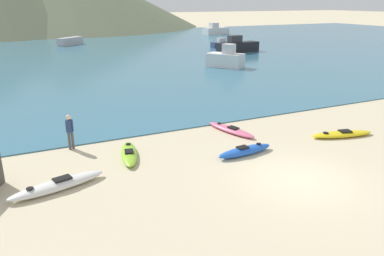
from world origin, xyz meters
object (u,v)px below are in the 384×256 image
Objects in this scene: kayak_on_sand_1 at (342,134)px; kayak_on_sand_0 at (58,185)px; kayak_on_sand_3 at (231,130)px; moored_boat_4 at (223,44)px; kayak_on_sand_2 at (129,154)px; moored_boat_0 at (238,46)px; moored_boat_3 at (70,41)px; moored_boat_2 at (226,59)px; kayak_on_sand_4 at (245,151)px; person_near_waterline at (70,130)px; moored_boat_1 at (216,30)px.

kayak_on_sand_0 is at bearing 178.90° from kayak_on_sand_1.
moored_boat_4 reaches higher than kayak_on_sand_3.
kayak_on_sand_2 is 35.39m from moored_boat_0.
moored_boat_3 is (-6.22, 47.58, 0.48)m from kayak_on_sand_1.
kayak_on_sand_3 is at bearing -119.37° from moored_boat_2.
moored_boat_4 is (19.31, -12.89, -0.08)m from moored_boat_3.
kayak_on_sand_4 is 34.25m from moored_boat_0.
person_near_waterline is at bearing 162.01° from kayak_on_sand_1.
kayak_on_sand_2 is at bearing -171.11° from kayak_on_sand_3.
moored_boat_1 is (35.26, 50.58, -0.10)m from person_near_waterline.
kayak_on_sand_0 is 0.84× the size of moored_boat_3.
person_near_waterline is (1.03, 3.79, 0.76)m from kayak_on_sand_0.
kayak_on_sand_0 is 0.59× the size of moored_boat_0.
moored_boat_4 is (23.44, 32.64, 0.38)m from kayak_on_sand_2.
moored_boat_1 is at bearing 67.23° from moored_boat_0.
moored_boat_3 is at bearing 146.28° from moored_boat_4.
moored_boat_1 is at bearing 56.28° from kayak_on_sand_0.
moored_boat_0 is at bearing 48.56° from kayak_on_sand_0.
person_near_waterline is (-12.47, 4.05, 0.81)m from kayak_on_sand_1.
kayak_on_sand_4 is 0.67× the size of moored_boat_3.
moored_boat_4 is at bearing 50.17° from person_near_waterline.
kayak_on_sand_2 is 40.19m from moored_boat_4.
moored_boat_4 reaches higher than kayak_on_sand_4.
moored_boat_0 is 1.61× the size of moored_boat_4.
kayak_on_sand_1 is at bearing -112.54° from moored_boat_0.
kayak_on_sand_4 reaches higher than kayak_on_sand_1.
kayak_on_sand_2 is 45.72m from moored_boat_3.
kayak_on_sand_4 is at bearing 178.84° from kayak_on_sand_1.
kayak_on_sand_1 is 31.78m from moored_boat_0.
kayak_on_sand_0 is 0.96× the size of moored_boat_4.
moored_boat_0 is (16.85, 26.40, 0.69)m from kayak_on_sand_3.
moored_boat_4 is at bearing 80.30° from moored_boat_0.
moored_boat_2 is (-7.21, -9.27, 0.05)m from moored_boat_0.
kayak_on_sand_3 reaches higher than kayak_on_sand_1.
kayak_on_sand_1 is 5.66m from kayak_on_sand_4.
moored_boat_4 is (26.59, 34.43, 0.35)m from kayak_on_sand_0.
kayak_on_sand_4 is (-0.99, -2.83, 0.05)m from kayak_on_sand_3.
moored_boat_4 reaches higher than kayak_on_sand_2.
moored_boat_2 reaches higher than moored_boat_0.
kayak_on_sand_4 reaches higher than kayak_on_sand_3.
moored_boat_2 is 0.93× the size of moored_boat_3.
kayak_on_sand_3 is 31.33m from moored_boat_0.
kayak_on_sand_0 is at bearing 178.95° from kayak_on_sand_4.
moored_boat_3 reaches higher than kayak_on_sand_2.
moored_boat_1 is at bearing 57.77° from kayak_on_sand_2.
kayak_on_sand_1 is 0.85× the size of moored_boat_2.
kayak_on_sand_2 reaches higher than kayak_on_sand_1.
kayak_on_sand_4 is (7.84, -0.14, -0.00)m from kayak_on_sand_0.
kayak_on_sand_1 is at bearing -110.68° from moored_boat_4.
moored_boat_2 is at bearing -117.28° from moored_boat_1.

